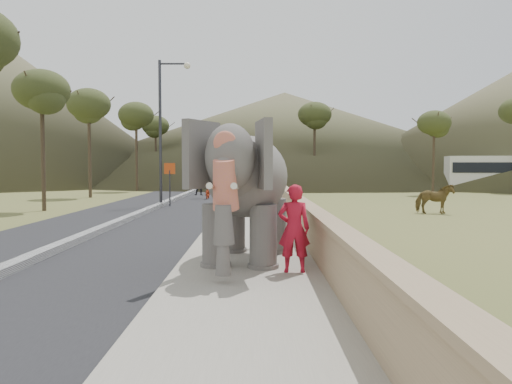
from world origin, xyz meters
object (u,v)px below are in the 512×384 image
motorcyclist (205,189)px  elephant_and_man (248,195)px  lamppost (166,118)px  cow (435,199)px

motorcyclist → elephant_and_man: bearing=-81.8°
lamppost → elephant_and_man: size_ratio=1.85×
lamppost → elephant_and_man: bearing=-73.9°
lamppost → cow: lamppost is taller
elephant_and_man → motorcyclist: size_ratio=2.32×
lamppost → cow: bearing=-17.4°
elephant_and_man → motorcyclist: bearing=98.2°
elephant_and_man → motorcyclist: 22.58m
cow → elephant_and_man: size_ratio=0.39×
cow → elephant_and_man: 14.88m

